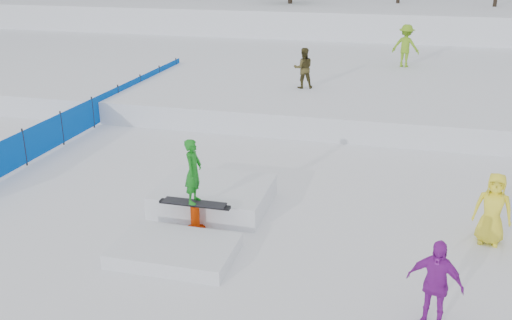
% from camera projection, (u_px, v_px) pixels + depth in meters
% --- Properties ---
extents(ground, '(120.00, 120.00, 0.00)m').
position_uv_depth(ground, '(210.00, 237.00, 12.27)').
color(ground, white).
extents(snow_berm, '(60.00, 14.00, 2.40)m').
position_uv_depth(snow_berm, '(351.00, 21.00, 39.09)').
color(snow_berm, white).
rests_on(snow_berm, ground).
extents(snow_midrise, '(50.00, 18.00, 0.80)m').
position_uv_depth(snow_midrise, '(321.00, 73.00, 26.66)').
color(snow_midrise, white).
rests_on(snow_midrise, ground).
extents(safety_fence, '(0.05, 16.00, 1.10)m').
position_uv_depth(safety_fence, '(93.00, 112.00, 19.60)').
color(safety_fence, '#0043B2').
rests_on(safety_fence, ground).
extents(walker_olive, '(0.90, 0.79, 1.54)m').
position_uv_depth(walker_olive, '(303.00, 68.00, 21.70)').
color(walker_olive, '#433B1A').
rests_on(walker_olive, snow_midrise).
extents(walker_ygreen, '(1.35, 0.97, 1.89)m').
position_uv_depth(walker_ygreen, '(406.00, 46.00, 25.59)').
color(walker_ygreen, '#73AA1D').
rests_on(walker_ygreen, snow_midrise).
extents(spectator_purple, '(0.98, 0.62, 1.56)m').
position_uv_depth(spectator_purple, '(435.00, 284.00, 9.15)').
color(spectator_purple, purple).
rests_on(spectator_purple, ground).
extents(spectator_yellow, '(0.83, 0.60, 1.56)m').
position_uv_depth(spectator_yellow, '(493.00, 209.00, 11.78)').
color(spectator_yellow, yellow).
rests_on(spectator_yellow, ground).
extents(jib_rail_feature, '(2.60, 4.40, 2.11)m').
position_uv_depth(jib_rail_feature, '(204.00, 207.00, 12.98)').
color(jib_rail_feature, white).
rests_on(jib_rail_feature, ground).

